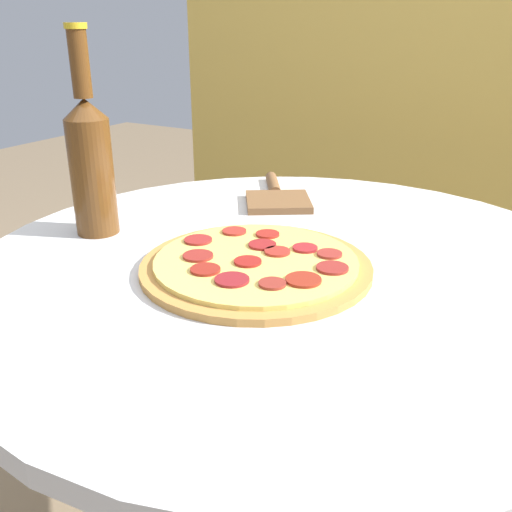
{
  "coord_description": "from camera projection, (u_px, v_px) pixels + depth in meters",
  "views": [
    {
      "loc": [
        0.31,
        -0.64,
        1.03
      ],
      "look_at": [
        -0.03,
        -0.05,
        0.75
      ],
      "focal_mm": 40.0,
      "sensor_mm": 36.0,
      "label": 1
    }
  ],
  "objects": [
    {
      "name": "pizza_paddle",
      "position": [
        277.0,
        197.0,
        1.03
      ],
      "size": [
        0.18,
        0.22,
        0.02
      ],
      "rotation": [
        0.0,
        0.0,
        2.15
      ],
      "color": "brown",
      "rests_on": "table"
    },
    {
      "name": "beer_bottle",
      "position": [
        91.0,
        160.0,
        0.83
      ],
      "size": [
        0.06,
        0.06,
        0.3
      ],
      "color": "#563314",
      "rests_on": "table"
    },
    {
      "name": "pizza",
      "position": [
        256.0,
        264.0,
        0.74
      ],
      "size": [
        0.3,
        0.3,
        0.02
      ],
      "color": "#B77F3D",
      "rests_on": "table"
    },
    {
      "name": "table",
      "position": [
        290.0,
        383.0,
        0.85
      ],
      "size": [
        0.89,
        0.89,
        0.73
      ],
      "color": "silver",
      "rests_on": "ground_plane"
    },
    {
      "name": "fence_panel",
      "position": [
        453.0,
        113.0,
        1.47
      ],
      "size": [
        1.64,
        0.04,
        1.62
      ],
      "color": "gold",
      "rests_on": "ground_plane"
    }
  ]
}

